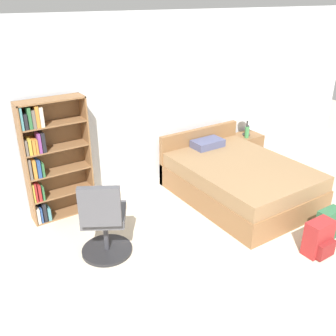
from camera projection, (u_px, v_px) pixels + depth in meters
ground_plane at (323, 297)px, 3.80m from camera, size 14.00×14.00×0.00m
wall_back at (155, 102)px, 5.70m from camera, size 9.00×0.06×2.60m
bookshelf at (49, 159)px, 4.86m from camera, size 0.85×0.27×1.64m
bed at (237, 179)px, 5.59m from camera, size 1.52×2.07×0.81m
office_chair at (104, 223)px, 4.22m from camera, size 0.68×0.72×1.01m
nightstand at (246, 148)px, 6.81m from camera, size 0.46×0.42×0.51m
table_lamp at (248, 115)px, 6.52m from camera, size 0.28×0.28×0.47m
water_bottle at (247, 132)px, 6.51m from camera, size 0.08×0.08×0.23m
backpack_green at (329, 223)px, 4.72m from camera, size 0.33×0.22×0.36m
backpack_red at (319, 239)px, 4.37m from camera, size 0.34×0.26×0.43m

